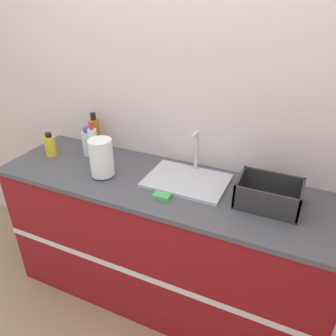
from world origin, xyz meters
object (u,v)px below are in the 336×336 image
object	(u,v)px
dish_rack	(268,196)
bottle_amber	(95,133)
bottle_yellow	(50,146)
paper_towel_roll	(101,158)
bottle_white_spray	(93,144)
sink	(187,179)
bottle_clear	(88,143)

from	to	relation	value
dish_rack	bottle_amber	world-z (taller)	bottle_amber
bottle_yellow	paper_towel_roll	bearing A→B (deg)	-10.12
dish_rack	bottle_yellow	bearing A→B (deg)	-179.28
bottle_yellow	bottle_white_spray	xyz separation A→B (m)	(0.31, 0.06, 0.05)
sink	bottle_clear	bearing A→B (deg)	175.61
bottle_yellow	bottle_clear	xyz separation A→B (m)	(0.23, 0.12, 0.01)
paper_towel_roll	dish_rack	distance (m)	0.96
paper_towel_roll	bottle_amber	size ratio (longest dim) A/B	0.89
paper_towel_roll	bottle_white_spray	bearing A→B (deg)	138.27
bottle_clear	bottle_amber	distance (m)	0.10
paper_towel_roll	bottle_white_spray	world-z (taller)	bottle_white_spray
paper_towel_roll	bottle_yellow	size ratio (longest dim) A/B	1.44
bottle_clear	bottle_yellow	bearing A→B (deg)	-152.62
bottle_white_spray	dish_rack	bearing A→B (deg)	-2.18
dish_rack	bottle_amber	distance (m)	1.23
sink	bottle_white_spray	size ratio (longest dim) A/B	1.75
bottle_white_spray	bottle_clear	world-z (taller)	bottle_white_spray
bottle_clear	bottle_amber	xyz separation A→B (m)	(-0.01, 0.10, 0.03)
paper_towel_roll	bottle_white_spray	xyz separation A→B (m)	(-0.16, 0.15, -0.00)
bottle_yellow	bottle_amber	bearing A→B (deg)	44.89
paper_towel_roll	bottle_amber	world-z (taller)	bottle_amber
dish_rack	bottle_amber	xyz separation A→B (m)	(-1.21, 0.20, 0.06)
bottle_yellow	bottle_amber	xyz separation A→B (m)	(0.21, 0.21, 0.04)
bottle_white_spray	bottle_clear	xyz separation A→B (m)	(-0.09, 0.06, -0.03)
sink	bottle_clear	distance (m)	0.74
sink	bottle_white_spray	distance (m)	0.66
bottle_white_spray	bottle_clear	distance (m)	0.11
paper_towel_roll	bottle_amber	bearing A→B (deg)	131.06
bottle_yellow	bottle_amber	world-z (taller)	bottle_amber
bottle_amber	bottle_white_spray	bearing A→B (deg)	-57.63
paper_towel_roll	bottle_yellow	world-z (taller)	paper_towel_roll
sink	paper_towel_roll	world-z (taller)	sink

